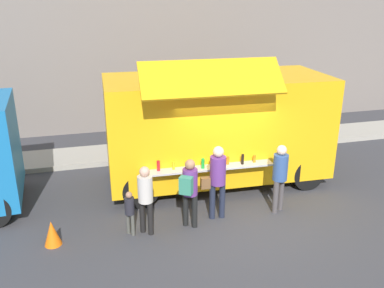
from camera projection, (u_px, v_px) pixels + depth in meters
The scene contains 11 objects.
ground_plane at pixel (235, 216), 9.88m from camera, with size 60.00×60.00×0.00m, color #38383D.
curb_strip at pixel (71, 158), 13.16m from camera, with size 28.00×1.60×0.15m, color #9E998E.
building_behind at pixel (88, 11), 15.48m from camera, with size 32.00×2.40×8.77m, color slate.
food_truck_main at pixel (217, 126), 11.22m from camera, with size 5.97×3.39×3.61m.
traffic_cone_orange at pixel (52, 233), 8.65m from camera, with size 0.36×0.36×0.55m, color orange.
trash_bin at pixel (311, 129), 14.78m from camera, with size 0.60×0.60×0.87m, color #306636.
customer_front_ordering at pixel (217, 176), 9.44m from camera, with size 0.59×0.37×1.79m.
customer_mid_with_backpack at pixel (189, 187), 9.07m from camera, with size 0.47×0.53×1.63m.
customer_rear_waiting at pixel (145, 194), 8.85m from camera, with size 0.32×0.32×1.59m.
customer_extra_browsing at pixel (280, 173), 9.76m from camera, with size 0.35×0.35×1.70m.
child_near_queue at pixel (130, 209), 8.91m from camera, with size 0.21×0.21×1.04m.
Camera 1 is at (-3.23, -8.14, 4.98)m, focal length 38.69 mm.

